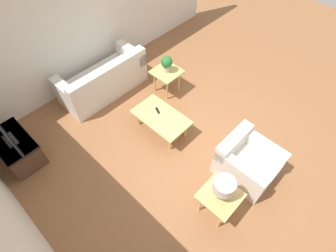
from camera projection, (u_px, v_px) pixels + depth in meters
The scene contains 13 objects.
ground_plane at pixel (196, 140), 5.12m from camera, with size 14.00×14.00×0.00m, color #8E5B38.
wall_back at pixel (16, 240), 2.69m from camera, with size 7.20×0.12×2.70m.
wall_right at pixel (87, 18), 5.37m from camera, with size 0.12×7.20×2.70m.
sofa at pixel (104, 81), 5.70m from camera, with size 0.83×1.90×0.84m.
armchair at pixel (246, 162), 4.46m from camera, with size 0.93×0.82×0.75m.
coffee_table at pixel (161, 118), 4.99m from camera, with size 1.09×0.64×0.41m.
side_table_plant at pixel (167, 74), 5.61m from camera, with size 0.56×0.56×0.55m.
side_table_lamp at pixel (220, 197), 3.89m from camera, with size 0.56×0.56×0.55m.
tv_stand_chest at pixel (17, 148), 4.67m from camera, with size 0.96×0.57×0.52m.
television at pixel (3, 132), 4.29m from camera, with size 0.99×0.16×0.49m.
potted_plant at pixel (167, 63), 5.37m from camera, with size 0.24×0.24×0.36m.
table_lamp at pixel (224, 187), 3.61m from camera, with size 0.31×0.31×0.41m.
remote_control at pixel (158, 111), 5.03m from camera, with size 0.16×0.10×0.02m.
Camera 1 is at (-1.65, 2.52, 4.18)m, focal length 28.00 mm.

